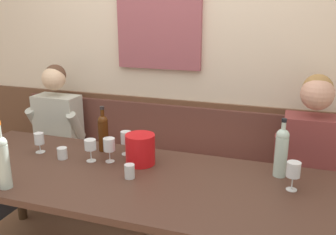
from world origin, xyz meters
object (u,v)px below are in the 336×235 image
object	(u,v)px
wine_bottle_green_tall	(103,132)
wall_bench	(170,189)
wine_bottle_amber_mid	(3,160)
person_left_seat	(310,191)
wine_glass_by_bottle	(39,140)
wine_glass_near_bucket	(126,139)
wine_glass_mid_right	(90,146)
water_tumbler_left	(62,153)
wine_bottle_clear_water	(281,151)
person_center_right_seat	(29,157)
wine_glass_left_end	(293,171)
water_tumbler_right	(130,171)
dining_table	(130,186)
ice_bucket	(140,149)
wine_glass_right_end	(109,145)

from	to	relation	value
wine_bottle_green_tall	wall_bench	bearing A→B (deg)	53.15
wall_bench	wine_bottle_amber_mid	xyz separation A→B (m)	(-0.59, -1.11, 0.63)
person_left_seat	wine_glass_by_bottle	bearing A→B (deg)	-172.49
wine_glass_near_bucket	wine_glass_mid_right	size ratio (longest dim) A/B	1.10
wine_glass_by_bottle	water_tumbler_left	bearing A→B (deg)	-12.18
wine_bottle_clear_water	water_tumbler_left	size ratio (longest dim) A/B	4.71
person_center_right_seat	wine_glass_left_end	bearing A→B (deg)	-6.44
wine_bottle_clear_water	wine_bottle_green_tall	xyz separation A→B (m)	(-1.17, 0.03, -0.02)
wine_glass_by_bottle	water_tumbler_left	world-z (taller)	wine_glass_by_bottle
wine_glass_by_bottle	water_tumbler_left	size ratio (longest dim) A/B	1.85
wine_bottle_clear_water	wine_bottle_amber_mid	xyz separation A→B (m)	(-1.42, -0.64, 0.01)
wine_bottle_green_tall	wine_glass_mid_right	distance (m)	0.20
wine_bottle_clear_water	water_tumbler_right	xyz separation A→B (m)	(-0.83, -0.31, -0.12)
person_left_seat	water_tumbler_left	world-z (taller)	person_left_seat
person_center_right_seat	dining_table	bearing A→B (deg)	-18.51
dining_table	wine_glass_by_bottle	xyz separation A→B (m)	(-0.74, 0.14, 0.16)
wine_bottle_clear_water	wine_glass_by_bottle	distance (m)	1.58
water_tumbler_left	wall_bench	bearing A→B (deg)	51.54
person_center_right_seat	wine_glass_by_bottle	bearing A→B (deg)	-35.93
person_center_right_seat	water_tumbler_right	bearing A→B (deg)	-19.66
wine_bottle_amber_mid	wine_glass_left_end	bearing A→B (deg)	17.64
wine_glass_left_end	wine_glass_near_bucket	bearing A→B (deg)	170.62
wine_glass_mid_right	wine_glass_left_end	xyz separation A→B (m)	(1.24, 0.00, 0.01)
ice_bucket	person_left_seat	bearing A→B (deg)	10.28
dining_table	water_tumbler_right	bearing A→B (deg)	-68.79
wine_glass_by_bottle	wine_glass_near_bucket	bearing A→B (deg)	15.30
wine_bottle_clear_water	wine_glass_left_end	distance (m)	0.18
wine_bottle_green_tall	water_tumbler_right	distance (m)	0.49
wine_glass_left_end	water_tumbler_right	bearing A→B (deg)	-170.68
person_center_right_seat	wine_glass_by_bottle	xyz separation A→B (m)	(0.27, -0.20, 0.24)
wall_bench	ice_bucket	distance (m)	0.81
person_center_right_seat	wine_bottle_green_tall	distance (m)	0.73
ice_bucket	wine_bottle_clear_water	bearing A→B (deg)	6.67
dining_table	wine_bottle_amber_mid	bearing A→B (deg)	-148.89
person_center_right_seat	water_tumbler_left	xyz separation A→B (m)	(0.48, -0.24, 0.19)
wall_bench	ice_bucket	size ratio (longest dim) A/B	14.44
wine_glass_left_end	water_tumbler_right	world-z (taller)	wine_glass_left_end
ice_bucket	wine_glass_by_bottle	xyz separation A→B (m)	(-0.73, -0.04, -0.01)
dining_table	person_center_right_seat	xyz separation A→B (m)	(-1.01, 0.34, -0.08)
person_center_right_seat	ice_bucket	world-z (taller)	person_center_right_seat
dining_table	wine_glass_right_end	world-z (taller)	wine_glass_right_end
dining_table	water_tumbler_left	bearing A→B (deg)	169.76
wine_bottle_clear_water	wine_glass_near_bucket	world-z (taller)	wine_bottle_clear_water
wine_glass_right_end	wine_glass_left_end	xyz separation A→B (m)	(1.12, -0.03, -0.00)
person_center_right_seat	wine_bottle_clear_water	distance (m)	1.87
wine_glass_near_bucket	water_tumbler_left	distance (m)	0.43
dining_table	wine_glass_left_end	world-z (taller)	wine_glass_left_end
wine_glass_by_bottle	wine_bottle_clear_water	bearing A→B (deg)	5.21
person_left_seat	wine_bottle_green_tall	xyz separation A→B (m)	(-1.36, -0.06, 0.25)
wine_glass_by_bottle	water_tumbler_left	distance (m)	0.22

